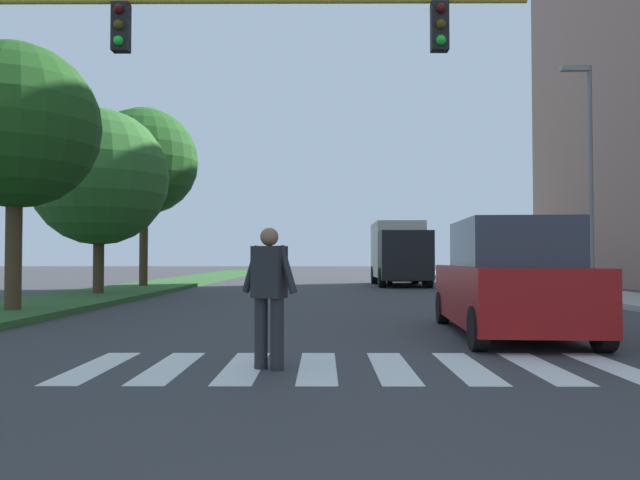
% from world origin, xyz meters
% --- Properties ---
extents(ground_plane, '(140.00, 140.00, 0.00)m').
position_xyz_m(ground_plane, '(0.00, 30.00, 0.00)').
color(ground_plane, '#38383A').
extents(crosswalk, '(6.75, 2.20, 0.01)m').
position_xyz_m(crosswalk, '(0.00, 7.82, 0.00)').
color(crosswalk, silver).
rests_on(crosswalk, ground_plane).
extents(median_strip, '(3.39, 64.00, 0.15)m').
position_xyz_m(median_strip, '(-7.93, 28.00, 0.07)').
color(median_strip, '#2D5B28').
rests_on(median_strip, ground_plane).
extents(tree_mid, '(3.81, 3.81, 6.14)m').
position_xyz_m(tree_mid, '(-7.49, 14.34, 4.37)').
color(tree_mid, '#4C3823').
rests_on(tree_mid, median_strip).
extents(tree_far, '(4.63, 4.63, 6.25)m').
position_xyz_m(tree_far, '(-8.01, 21.02, 4.08)').
color(tree_far, '#4C3823').
rests_on(tree_far, median_strip).
extents(tree_distant, '(4.59, 4.59, 7.64)m').
position_xyz_m(tree_distant, '(-8.10, 26.51, 5.48)').
color(tree_distant, '#4C3823').
rests_on(tree_distant, median_strip).
extents(sidewalk_right, '(3.00, 64.00, 0.15)m').
position_xyz_m(sidewalk_right, '(8.86, 28.00, 0.07)').
color(sidewalk_right, '#9E9991').
rests_on(sidewalk_right, ground_plane).
extents(traffic_light_gantry, '(9.56, 0.30, 6.00)m').
position_xyz_m(traffic_light_gantry, '(-3.69, 10.23, 4.39)').
color(traffic_light_gantry, gold).
rests_on(traffic_light_gantry, median_strip).
extents(street_lamp_right, '(1.02, 0.24, 7.50)m').
position_xyz_m(street_lamp_right, '(8.26, 20.25, 4.59)').
color(street_lamp_right, slate).
rests_on(street_lamp_right, sidewalk_right).
extents(pedestrian_performer, '(0.72, 0.39, 1.69)m').
position_xyz_m(pedestrian_performer, '(-1.03, 7.68, 0.93)').
color(pedestrian_performer, '#262628').
rests_on(pedestrian_performer, ground_plane).
extents(suv_crossing, '(2.21, 4.70, 1.97)m').
position_xyz_m(suv_crossing, '(2.80, 10.87, 0.93)').
color(suv_crossing, maroon).
rests_on(suv_crossing, ground_plane).
extents(sedan_midblock, '(1.93, 4.57, 1.70)m').
position_xyz_m(sedan_midblock, '(3.62, 31.23, 0.79)').
color(sedan_midblock, maroon).
rests_on(sedan_midblock, ground_plane).
extents(truck_box_delivery, '(2.40, 6.20, 3.10)m').
position_xyz_m(truck_box_delivery, '(3.31, 30.06, 1.63)').
color(truck_box_delivery, black).
rests_on(truck_box_delivery, ground_plane).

